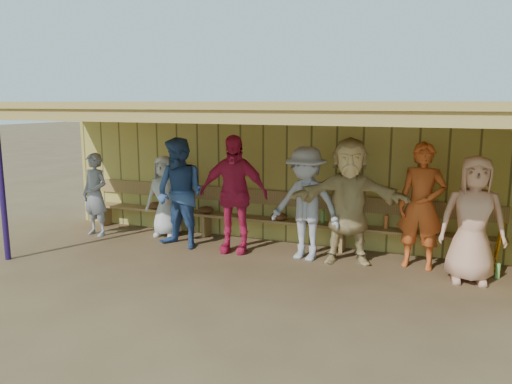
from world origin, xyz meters
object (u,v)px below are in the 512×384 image
(player_f, at_px, (349,201))
(bench, at_px, (272,214))
(player_b, at_px, (166,196))
(player_d, at_px, (233,194))
(player_g, at_px, (422,206))
(player_e, at_px, (306,204))
(player_a, at_px, (95,195))
(player_c, at_px, (180,193))
(player_h, at_px, (473,220))

(player_f, relative_size, bench, 0.26)
(player_f, bearing_deg, player_b, 161.36)
(player_d, bearing_deg, bench, 51.51)
(player_g, bearing_deg, player_e, -166.59)
(player_a, distance_m, player_c, 1.91)
(player_a, relative_size, bench, 0.21)
(player_b, relative_size, player_d, 0.77)
(player_b, bearing_deg, player_a, -166.30)
(player_c, relative_size, player_d, 0.97)
(player_b, distance_m, player_e, 2.87)
(bench, bearing_deg, player_e, -40.38)
(player_d, distance_m, player_f, 1.91)
(player_a, distance_m, player_e, 4.09)
(player_d, relative_size, player_e, 1.09)
(player_c, height_order, player_h, player_c)
(bench, bearing_deg, player_c, -147.65)
(player_g, relative_size, player_h, 1.07)
(player_g, bearing_deg, player_b, -176.34)
(player_d, height_order, bench, player_d)
(player_b, distance_m, player_g, 4.57)
(player_g, bearing_deg, player_f, -165.61)
(player_b, height_order, player_h, player_h)
(player_a, xyz_separation_m, player_b, (1.25, 0.45, -0.02))
(player_e, bearing_deg, player_c, -166.10)
(player_h, bearing_deg, player_d, 173.35)
(player_d, xyz_separation_m, player_g, (2.97, 0.28, -0.03))
(player_e, height_order, player_h, player_e)
(player_a, height_order, player_c, player_c)
(player_b, bearing_deg, player_d, -21.69)
(player_f, relative_size, player_g, 1.03)
(player_f, height_order, player_h, player_f)
(player_d, xyz_separation_m, player_e, (1.24, 0.04, -0.08))
(player_h, bearing_deg, player_c, 175.11)
(player_c, bearing_deg, player_b, 150.20)
(player_c, bearing_deg, player_h, 11.52)
(player_a, bearing_deg, player_b, 28.75)
(player_d, relative_size, player_g, 1.03)
(player_b, relative_size, player_h, 0.85)
(player_b, xyz_separation_m, player_h, (5.27, -0.53, 0.13))
(player_g, distance_m, player_h, 0.80)
(player_g, height_order, bench, player_g)
(player_g, relative_size, bench, 0.25)
(player_e, distance_m, bench, 1.15)
(player_a, relative_size, player_g, 0.82)
(player_d, bearing_deg, player_g, -4.07)
(player_e, relative_size, player_g, 0.95)
(player_f, xyz_separation_m, player_h, (1.77, -0.21, -0.09))
(player_b, height_order, player_g, player_g)
(player_h, xyz_separation_m, bench, (-3.26, 0.84, -0.36))
(player_g, bearing_deg, player_c, -168.52)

